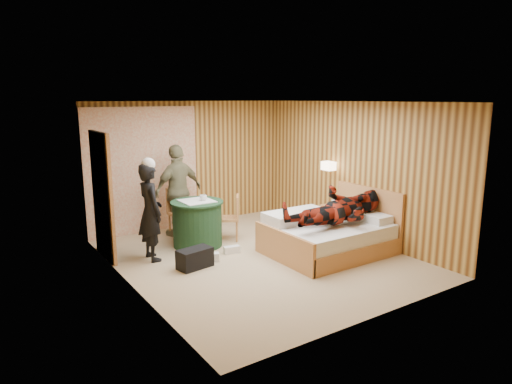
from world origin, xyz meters
TOP-DOWN VIEW (x-y plane):
  - floor at (0.00, 0.00)m, footprint 4.20×5.00m
  - ceiling at (0.00, 0.00)m, footprint 4.20×5.00m
  - wall_back at (0.00, 2.50)m, footprint 4.20×0.02m
  - wall_left at (-2.10, 0.00)m, footprint 0.02×5.00m
  - wall_right at (2.10, 0.00)m, footprint 0.02×5.00m
  - curtain at (-1.00, 2.43)m, footprint 2.20×0.08m
  - doorway at (-2.06, 1.40)m, footprint 0.06×0.90m
  - wall_lamp at (1.92, 0.45)m, footprint 0.26×0.24m
  - bed at (1.13, -0.44)m, footprint 1.95×1.49m
  - nightstand at (1.88, 0.10)m, footprint 0.45×0.61m
  - round_table at (-0.54, 1.09)m, footprint 0.92×0.92m
  - chair_far at (-0.54, 1.82)m, footprint 0.46×0.46m
  - chair_near at (0.15, 1.05)m, footprint 0.52×0.52m
  - duffel_bag at (-1.06, 0.15)m, footprint 0.57×0.37m
  - sneaker_left at (-0.25, 0.41)m, footprint 0.29×0.16m
  - sneaker_right at (-0.75, 0.27)m, footprint 0.33×0.23m
  - woman_standing at (-1.46, 0.88)m, footprint 0.38×0.58m
  - man_at_table at (-0.54, 1.86)m, footprint 1.08×0.62m
  - man_on_bed at (1.15, -0.67)m, footprint 0.86×0.67m
  - book_lower at (1.88, 0.05)m, footprint 0.24×0.27m
  - book_upper at (1.88, 0.05)m, footprint 0.26×0.28m
  - cup_nightstand at (1.88, 0.23)m, footprint 0.13×0.13m
  - cup_table at (-0.44, 1.04)m, footprint 0.14×0.14m

SIDE VIEW (x-z plane):
  - floor at x=0.00m, z-range -0.01..0.01m
  - sneaker_left at x=-0.25m, z-range 0.00..0.12m
  - sneaker_right at x=-0.75m, z-range 0.00..0.14m
  - duffel_bag at x=-1.06m, z-range 0.00..0.30m
  - bed at x=1.13m, z-range -0.22..0.81m
  - nightstand at x=1.88m, z-range 0.01..0.60m
  - round_table at x=-0.54m, z-range 0.00..0.82m
  - chair_near at x=0.15m, z-range 0.07..0.90m
  - chair_far at x=-0.54m, z-range 0.07..1.00m
  - book_lower at x=1.88m, z-range 0.59..0.61m
  - book_upper at x=1.88m, z-range 0.61..0.63m
  - cup_nightstand at x=1.88m, z-range 0.59..0.68m
  - woman_standing at x=-1.46m, z-range 0.00..1.57m
  - man_at_table at x=-0.54m, z-range 0.00..1.72m
  - cup_table at x=-0.44m, z-range 0.81..0.91m
  - man_on_bed at x=1.15m, z-range 0.06..1.83m
  - doorway at x=-2.06m, z-range 0.00..2.05m
  - curtain at x=-1.00m, z-range 0.00..2.40m
  - wall_back at x=0.00m, z-range 0.00..2.50m
  - wall_left at x=-2.10m, z-range 0.00..2.50m
  - wall_right at x=2.10m, z-range 0.00..2.50m
  - wall_lamp at x=1.92m, z-range 1.22..1.38m
  - ceiling at x=0.00m, z-range 2.50..2.50m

